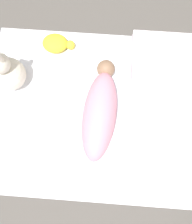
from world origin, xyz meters
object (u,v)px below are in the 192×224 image
swaddled_baby (100,112)px  pillow (161,58)px  bunny_plush (7,72)px  turtle_plush (57,43)px

swaddled_baby → pillow: (0.35, 0.37, -0.05)m
pillow → bunny_plush: bearing=-167.7°
swaddled_baby → bunny_plush: 0.56m
bunny_plush → swaddled_baby: bearing=-18.8°
swaddled_baby → turtle_plush: swaddled_baby is taller
swaddled_baby → bunny_plush: bunny_plush is taller
pillow → swaddled_baby: bearing=-133.1°
bunny_plush → turtle_plush: size_ratio=1.75×
swaddled_baby → bunny_plush: bearing=74.8°
bunny_plush → turtle_plush: (0.23, 0.25, -0.09)m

